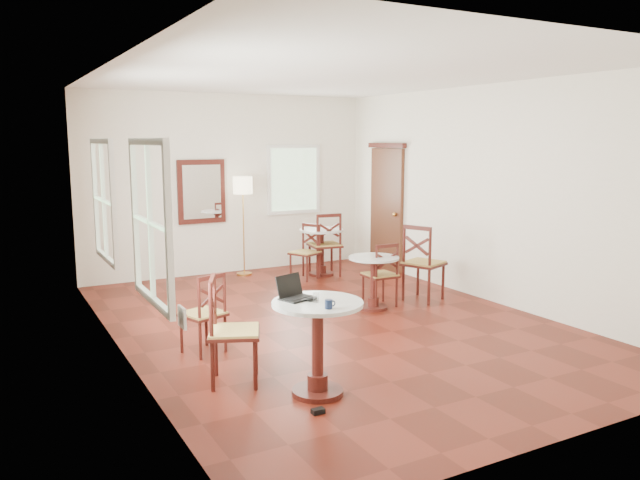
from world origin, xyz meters
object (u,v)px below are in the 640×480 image
at_px(navy_mug, 329,304).
at_px(floor_lamp, 243,192).
at_px(chair_back_b, 306,252).
at_px(chair_mid_a, 381,275).
at_px(cafe_table_back, 321,247).
at_px(chair_near_a, 204,313).
at_px(cafe_table_near, 318,337).
at_px(mouse, 312,299).
at_px(chair_near_b, 231,331).
at_px(cafe_table_mid, 374,277).
at_px(water_glass, 316,298).
at_px(power_adapter, 318,411).
at_px(chair_back_a, 325,244).
at_px(laptop, 294,293).
at_px(chair_mid_b, 423,263).

bearing_deg(navy_mug, floor_lamp, 75.81).
bearing_deg(chair_back_b, navy_mug, -50.36).
xyz_separation_m(chair_mid_a, navy_mug, (-2.21, -2.47, 0.45)).
height_order(cafe_table_back, floor_lamp, floor_lamp).
bearing_deg(floor_lamp, chair_near_a, -117.90).
xyz_separation_m(cafe_table_near, mouse, (-0.04, 0.03, 0.34)).
height_order(chair_near_b, mouse, chair_near_b).
bearing_deg(cafe_table_mid, mouse, -134.11).
bearing_deg(mouse, cafe_table_back, 48.95).
bearing_deg(water_glass, chair_back_b, 63.72).
relative_size(cafe_table_mid, floor_lamp, 0.43).
distance_m(mouse, power_adapter, 0.95).
relative_size(chair_near_b, chair_back_a, 0.96).
bearing_deg(cafe_table_back, mouse, -119.69).
distance_m(cafe_table_back, laptop, 4.91).
bearing_deg(water_glass, cafe_table_back, 60.75).
distance_m(cafe_table_back, chair_back_b, 0.39).
height_order(cafe_table_back, chair_back_a, chair_back_a).
bearing_deg(chair_near_a, chair_back_a, -156.48).
xyz_separation_m(chair_near_a, water_glass, (0.50, -1.56, 0.46)).
bearing_deg(mouse, chair_mid_a, 33.27).
distance_m(chair_near_a, chair_mid_b, 3.47).
xyz_separation_m(chair_back_a, water_glass, (-2.49, -4.31, 0.37)).
xyz_separation_m(chair_mid_b, water_glass, (-2.90, -2.23, 0.36)).
height_order(chair_near_a, chair_near_b, chair_near_b).
relative_size(cafe_table_mid, chair_near_a, 0.82).
height_order(cafe_table_mid, chair_mid_a, chair_mid_a).
height_order(cafe_table_mid, chair_back_b, chair_back_b).
relative_size(cafe_table_back, power_adapter, 7.19).
bearing_deg(chair_mid_a, floor_lamp, -71.20).
bearing_deg(floor_lamp, navy_mug, -104.19).
relative_size(chair_back_b, water_glass, 10.17).
xyz_separation_m(cafe_table_near, cafe_table_back, (2.43, 4.36, -0.05)).
bearing_deg(cafe_table_back, chair_mid_a, -96.58).
bearing_deg(chair_mid_b, chair_back_a, -11.56).
bearing_deg(power_adapter, chair_mid_a, 47.45).
bearing_deg(chair_back_b, chair_near_b, -61.47).
xyz_separation_m(chair_near_a, navy_mug, (0.50, -1.78, 0.46)).
distance_m(chair_back_a, power_adapter, 5.37).
relative_size(cafe_table_near, power_adapter, 7.89).
bearing_deg(floor_lamp, chair_back_b, -45.16).
relative_size(cafe_table_mid, chair_back_a, 0.67).
distance_m(cafe_table_near, chair_back_a, 4.94).
distance_m(cafe_table_mid, cafe_table_back, 2.24).
bearing_deg(chair_near_b, chair_mid_a, -36.00).
bearing_deg(navy_mug, cafe_table_back, 61.97).
bearing_deg(floor_lamp, chair_near_b, -113.16).
xyz_separation_m(cafe_table_back, chair_near_a, (-2.96, -2.82, -0.05)).
bearing_deg(chair_mid_a, power_adapter, 48.61).
xyz_separation_m(floor_lamp, navy_mug, (-1.33, -5.24, -0.50)).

